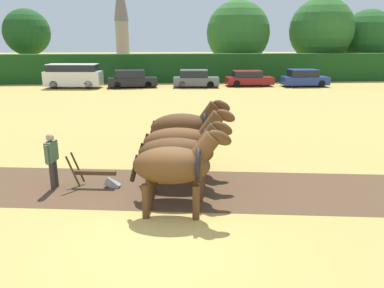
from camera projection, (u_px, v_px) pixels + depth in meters
ground_plane at (160, 235)px, 8.55m from camera, size 240.00×240.00×0.00m
plowed_furrow_strip at (8, 185)px, 11.50m from camera, size 35.26×8.01×0.01m
hedgerow at (160, 68)px, 38.29m from camera, size 79.92×1.88×2.85m
tree_left at (27, 32)px, 40.77m from camera, size 4.98×4.98×7.49m
tree_center_left at (238, 33)px, 43.36m from camera, size 7.32×7.32×8.64m
tree_center at (321, 30)px, 42.95m from camera, size 7.26×7.26×8.92m
tree_center_right at (368, 37)px, 44.18m from camera, size 6.31×6.31×7.69m
church_spire at (121, 14)px, 64.04m from camera, size 2.48×2.48×16.12m
draft_horse_lead_left at (176, 165)px, 9.26m from camera, size 2.60×1.24×2.31m
draft_horse_lead_right at (180, 153)px, 10.32m from camera, size 2.74×1.17×2.28m
draft_horse_trail_left at (183, 142)px, 11.38m from camera, size 2.93×1.24×2.41m
draft_horse_trail_right at (186, 128)px, 12.39m from camera, size 2.78×1.32×2.50m
plow at (99, 177)px, 11.26m from camera, size 1.57×0.54×1.13m
farmer_at_plow at (52, 157)px, 11.01m from camera, size 0.28×0.67×1.69m
farmer_beside_team at (190, 133)px, 14.07m from camera, size 0.21×0.64×1.57m
parked_van at (73, 76)px, 33.84m from camera, size 5.16×2.32×2.15m
parked_car_left at (132, 79)px, 34.26m from camera, size 4.58×2.19×1.58m
parked_car_center_left at (195, 79)px, 34.49m from camera, size 4.28×2.07×1.59m
parked_car_center at (249, 79)px, 35.39m from camera, size 4.39×1.81×1.44m
parked_car_center_right at (304, 78)px, 34.99m from camera, size 4.26×1.85×1.59m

